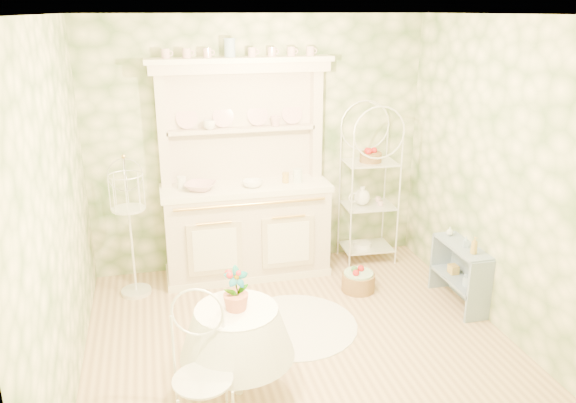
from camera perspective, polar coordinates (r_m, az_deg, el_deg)
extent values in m
plane|color=tan|center=(4.95, 1.43, -14.56)|extent=(3.60, 3.60, 0.00)
plane|color=white|center=(4.13, 1.75, 18.47)|extent=(3.60, 3.60, 0.00)
plane|color=#F2E9BA|center=(4.27, -22.41, -1.45)|extent=(3.60, 3.60, 0.00)
plane|color=#F2E9BA|center=(5.12, 21.41, 1.92)|extent=(3.60, 3.60, 0.00)
plane|color=#F2E9BA|center=(6.05, -2.97, 5.68)|extent=(3.60, 3.60, 0.00)
plane|color=#F2E9BA|center=(2.81, 11.54, -10.96)|extent=(3.60, 3.60, 0.00)
cube|color=beige|center=(5.80, -4.35, 2.97)|extent=(1.87, 0.61, 2.29)
cube|color=white|center=(6.29, 8.23, 1.15)|extent=(0.54, 0.40, 1.67)
cube|color=#7F95AB|center=(5.72, 17.02, -7.29)|extent=(0.25, 0.67, 0.57)
cylinder|color=white|center=(4.25, -5.15, -14.60)|extent=(0.74, 0.74, 0.78)
cube|color=white|center=(3.92, -8.60, -18.35)|extent=(0.42, 0.42, 0.75)
cube|color=white|center=(5.69, -15.74, -2.55)|extent=(0.37, 0.37, 1.43)
cylinder|color=olive|center=(5.83, 7.15, -7.91)|extent=(0.43, 0.43, 0.23)
cylinder|color=white|center=(5.24, 0.69, -12.46)|extent=(1.31, 1.31, 0.01)
imported|color=white|center=(5.72, -8.87, 1.25)|extent=(0.41, 0.41, 0.08)
imported|color=white|center=(5.77, -3.61, 1.58)|extent=(0.24, 0.24, 0.07)
imported|color=white|center=(5.78, -7.99, 7.54)|extent=(0.15, 0.15, 0.10)
imported|color=white|center=(5.91, -1.26, 7.96)|extent=(0.12, 0.12, 0.10)
imported|color=#3F7238|center=(4.00, -5.21, -9.26)|extent=(0.18, 0.13, 0.33)
imported|color=#B79641|center=(5.40, 18.38, -4.40)|extent=(0.08, 0.08, 0.16)
imported|color=#90ADC6|center=(5.54, 17.62, -4.07)|extent=(0.06, 0.06, 0.11)
imported|color=silver|center=(5.78, 16.10, -3.02)|extent=(0.09, 0.09, 0.09)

